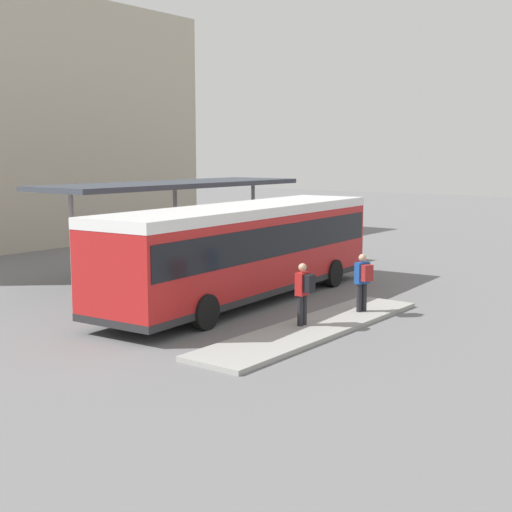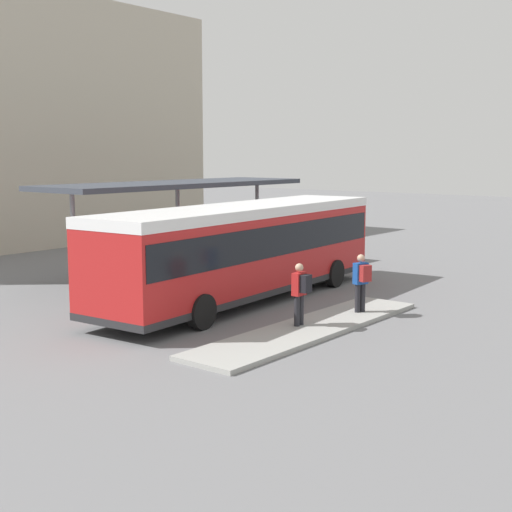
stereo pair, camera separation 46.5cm
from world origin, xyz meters
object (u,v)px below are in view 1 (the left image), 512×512
at_px(bicycle_yellow, 324,255).
at_px(potted_planter_far_side, 277,253).
at_px(city_bus, 245,245).
at_px(bicycle_red, 315,252).
at_px(bicycle_white, 341,256).
at_px(potted_planter_near_shelter, 219,263).
at_px(pedestrian_companion, 363,279).
at_px(pedestrian_waiting, 304,290).

relative_size(bicycle_yellow, potted_planter_far_side, 1.18).
bearing_deg(city_bus, bicycle_red, 14.48).
bearing_deg(bicycle_white, potted_planter_near_shelter, -96.12).
height_order(pedestrian_companion, bicycle_red, pedestrian_companion).
height_order(pedestrian_companion, potted_planter_far_side, pedestrian_companion).
distance_m(bicycle_yellow, bicycle_red, 0.84).
relative_size(pedestrian_waiting, bicycle_yellow, 1.06).
xyz_separation_m(city_bus, potted_planter_near_shelter, (1.78, 2.55, -1.04)).
bearing_deg(bicycle_yellow, potted_planter_far_side, 84.59).
bearing_deg(potted_planter_near_shelter, pedestrian_companion, -102.16).
xyz_separation_m(pedestrian_waiting, potted_planter_near_shelter, (3.82, 6.13, -0.34)).
bearing_deg(potted_planter_near_shelter, bicycle_white, -9.46).
relative_size(pedestrian_companion, bicycle_yellow, 1.07).
distance_m(pedestrian_waiting, bicycle_red, 12.48).
relative_size(pedestrian_waiting, potted_planter_near_shelter, 1.17).
xyz_separation_m(pedestrian_companion, bicycle_yellow, (7.82, 6.17, -0.74)).
bearing_deg(potted_planter_far_side, bicycle_white, -23.05).
relative_size(pedestrian_companion, potted_planter_far_side, 1.26).
bearing_deg(potted_planter_far_side, bicycle_red, 3.57).
xyz_separation_m(potted_planter_near_shelter, potted_planter_far_side, (3.73, 0.13, -0.06)).
relative_size(city_bus, potted_planter_far_side, 9.16).
bearing_deg(potted_planter_far_side, pedestrian_companion, -127.55).
height_order(pedestrian_waiting, pedestrian_companion, pedestrian_companion).
height_order(pedestrian_waiting, potted_planter_far_side, pedestrian_waiting).
bearing_deg(pedestrian_companion, potted_planter_far_side, -16.69).
distance_m(pedestrian_companion, potted_planter_near_shelter, 6.72).
bearing_deg(pedestrian_waiting, potted_planter_far_side, -50.89).
xyz_separation_m(city_bus, pedestrian_companion, (0.36, -4.01, -0.70)).
xyz_separation_m(bicycle_white, potted_planter_far_side, (-2.92, 1.24, 0.33)).
height_order(bicycle_white, bicycle_yellow, bicycle_white).
relative_size(bicycle_red, potted_planter_near_shelter, 1.24).
bearing_deg(potted_planter_near_shelter, potted_planter_far_side, 2.05).
distance_m(bicycle_yellow, potted_planter_far_side, 2.75).
height_order(pedestrian_waiting, bicycle_white, pedestrian_waiting).
xyz_separation_m(city_bus, potted_planter_far_side, (5.51, 2.68, -1.11)).
bearing_deg(bicycle_white, bicycle_yellow, -157.94).
height_order(bicycle_white, bicycle_red, bicycle_red).
xyz_separation_m(pedestrian_companion, potted_planter_near_shelter, (1.41, 6.56, -0.34)).
xyz_separation_m(pedestrian_waiting, bicycle_yellow, (10.23, 5.74, -0.73)).
bearing_deg(bicycle_red, bicycle_white, 169.14).
distance_m(pedestrian_companion, potted_planter_far_side, 8.46).
bearing_deg(potted_planter_far_side, pedestrian_waiting, -140.35).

